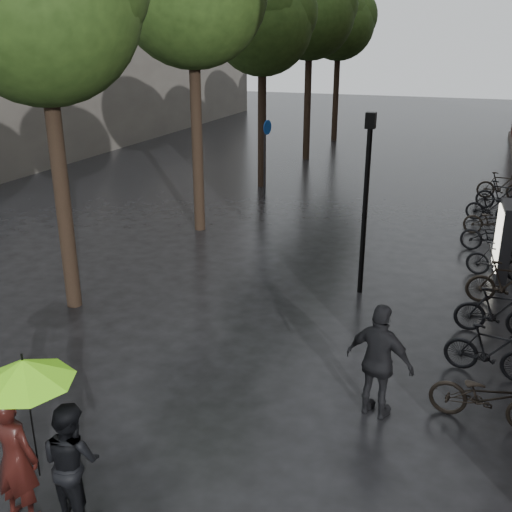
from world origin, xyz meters
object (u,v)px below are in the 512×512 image
at_px(person_black, 72,461).
at_px(lamp_post, 366,187).
at_px(parked_bicycles, 496,248).
at_px(pedestrian_walking, 379,362).
at_px(ad_lightbox, 503,240).
at_px(person_burgundy, 15,458).

bearing_deg(person_black, lamp_post, -90.33).
distance_m(person_black, parked_bicycles, 12.01).
height_order(person_black, pedestrian_walking, pedestrian_walking).
bearing_deg(person_black, ad_lightbox, -102.61).
xyz_separation_m(person_burgundy, person_black, (0.60, 0.27, -0.08)).
bearing_deg(parked_bicycles, person_burgundy, -115.91).
bearing_deg(pedestrian_walking, lamp_post, -59.73).
bearing_deg(parked_bicycles, lamp_post, -135.14).
distance_m(person_black, ad_lightbox, 11.41).
bearing_deg(lamp_post, parked_bicycles, 44.86).
bearing_deg(lamp_post, person_black, -103.46).
xyz_separation_m(person_black, pedestrian_walking, (3.10, 3.38, 0.14)).
relative_size(pedestrian_walking, ad_lightbox, 1.02).
bearing_deg(person_burgundy, person_black, -157.14).
distance_m(ad_lightbox, lamp_post, 4.06).
height_order(person_burgundy, parked_bicycles, person_burgundy).
bearing_deg(ad_lightbox, parked_bicycles, 93.51).
height_order(person_black, ad_lightbox, ad_lightbox).
height_order(pedestrian_walking, ad_lightbox, pedestrian_walking).
relative_size(person_burgundy, lamp_post, 0.42).
height_order(person_burgundy, ad_lightbox, ad_lightbox).
relative_size(pedestrian_walking, lamp_post, 0.46).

